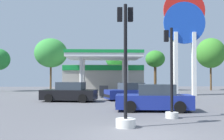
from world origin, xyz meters
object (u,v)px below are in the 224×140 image
at_px(car_4, 130,92).
at_px(traffic_signal_0, 125,89).
at_px(tree_2, 116,59).
at_px(car_2, 154,99).
at_px(tree_3, 155,59).
at_px(tree_4, 211,53).
at_px(car_1, 69,93).
at_px(station_pole_sign, 184,28).
at_px(tree_1, 51,53).
at_px(traffic_signal_1, 171,88).

distance_m(car_4, traffic_signal_0, 12.37).
bearing_deg(tree_2, car_2, -87.14).
distance_m(tree_3, tree_4, 8.38).
height_order(car_1, car_4, car_1).
bearing_deg(tree_4, traffic_signal_0, -118.93).
distance_m(station_pole_sign, traffic_signal_0, 20.48).
relative_size(car_2, tree_3, 0.78).
bearing_deg(tree_2, tree_4, 5.45).
relative_size(tree_1, tree_2, 1.25).
distance_m(station_pole_sign, tree_4, 12.40).
bearing_deg(car_4, traffic_signal_1, -84.72).
bearing_deg(tree_2, car_4, -88.20).
bearing_deg(car_4, tree_4, 48.36).
height_order(tree_1, tree_3, tree_1).
bearing_deg(tree_3, car_4, -109.38).
distance_m(car_1, car_4, 5.24).
height_order(tree_1, tree_2, tree_1).
bearing_deg(tree_1, car_4, -55.97).
xyz_separation_m(car_2, tree_2, (-1.07, 21.47, 3.79)).
relative_size(traffic_signal_1, tree_4, 0.57).
relative_size(station_pole_sign, tree_3, 1.98).
bearing_deg(traffic_signal_1, station_pole_sign, 69.77).
xyz_separation_m(station_pole_sign, car_4, (-6.67, -5.59, -6.73)).
relative_size(car_1, tree_4, 0.61).
xyz_separation_m(car_1, traffic_signal_1, (6.04, -8.90, 0.77)).
xyz_separation_m(traffic_signal_0, tree_2, (1.10, 26.42, 2.96)).
relative_size(car_1, tree_1, 0.64).
bearing_deg(car_4, tree_1, 124.03).
bearing_deg(tree_4, tree_3, 179.45).
bearing_deg(traffic_signal_0, tree_2, 87.62).
xyz_separation_m(car_2, car_4, (-0.63, 7.28, -0.04)).
distance_m(station_pole_sign, traffic_signal_1, 17.63).
distance_m(car_2, traffic_signal_0, 5.48).
distance_m(traffic_signal_0, tree_2, 26.61).
height_order(car_4, tree_3, tree_3).
bearing_deg(tree_3, car_1, -122.41).
xyz_separation_m(car_1, traffic_signal_0, (3.58, -11.15, 0.83)).
distance_m(car_2, car_4, 7.31).
relative_size(traffic_signal_1, tree_1, 0.60).
distance_m(car_2, tree_3, 23.74).
relative_size(traffic_signal_0, tree_3, 0.84).
distance_m(station_pole_sign, car_1, 15.11).
height_order(car_2, traffic_signal_0, traffic_signal_0).
bearing_deg(traffic_signal_1, car_1, 124.18).
bearing_deg(car_1, traffic_signal_0, -72.21).
xyz_separation_m(traffic_signal_0, tree_3, (7.04, 27.87, 3.04)).
xyz_separation_m(car_1, tree_3, (10.61, 16.72, 3.87)).
height_order(car_1, tree_1, tree_1).
relative_size(station_pole_sign, car_2, 2.52).
height_order(station_pole_sign, traffic_signal_1, station_pole_sign).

